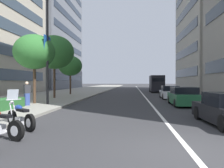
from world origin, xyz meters
TOP-DOWN VIEW (x-y plane):
  - ground_plane at (0.00, 0.00)m, footprint 400.00×400.00m
  - sidewalk_right_plaza at (30.00, 11.40)m, footprint 160.00×10.42m
  - lane_centre_stripe at (35.00, 0.00)m, footprint 110.00×0.16m
  - motorcycle_under_tarp at (2.38, 5.72)m, footprint 1.41×1.74m
  - car_far_down_avenue at (11.75, -2.41)m, footprint 4.55×2.00m
  - car_following_behind at (18.80, -2.48)m, footprint 4.63×1.94m
  - delivery_van_ahead at (33.41, -2.61)m, footprint 5.44×2.24m
  - street_lamp_with_banners at (10.43, 7.38)m, footprint 1.26×2.37m
  - street_tree_mid_sidewalk at (10.82, 8.87)m, footprint 3.09×3.09m
  - street_tree_far_plaza at (16.79, 9.39)m, footprint 4.00×4.00m
  - street_tree_by_lamp_post at (23.72, 9.64)m, footprint 3.10×3.10m
  - pedestrian_on_plaza at (9.28, 8.73)m, footprint 0.47×0.46m
  - office_tower_far_right_block at (52.79, 27.31)m, footprint 28.15×19.51m

SIDE VIEW (x-z plane):
  - ground_plane at x=0.00m, z-range 0.00..0.00m
  - lane_centre_stripe at x=35.00m, z-range 0.00..0.01m
  - sidewalk_right_plaza at x=30.00m, z-range 0.00..0.15m
  - motorcycle_under_tarp at x=2.38m, z-range -0.30..1.18m
  - car_following_behind at x=18.80m, z-range -0.05..1.32m
  - car_far_down_avenue at x=11.75m, z-range -0.04..1.34m
  - pedestrian_on_plaza at x=9.28m, z-range 0.16..1.80m
  - delivery_van_ahead at x=33.41m, z-range 0.09..2.91m
  - street_tree_by_lamp_post at x=23.72m, z-range 1.35..6.43m
  - street_tree_mid_sidewalk at x=10.82m, z-range 1.43..6.64m
  - street_tree_far_plaza at x=16.79m, z-range 1.61..7.95m
  - street_lamp_with_banners at x=10.43m, z-range 0.95..9.22m
  - office_tower_far_right_block at x=52.79m, z-range 0.00..35.70m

